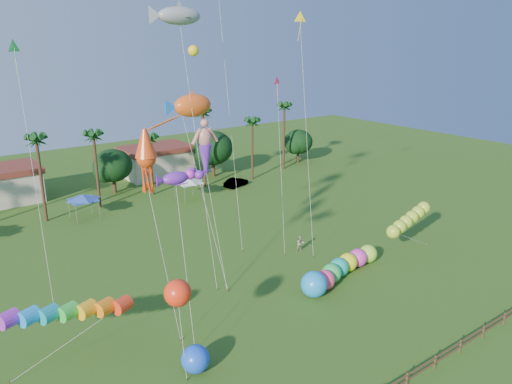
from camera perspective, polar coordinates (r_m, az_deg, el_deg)
ground at (r=38.43m, az=9.37°, el=-16.59°), size 160.00×160.00×0.00m
tree_line at (r=73.00m, az=-13.91°, el=3.29°), size 69.46×8.91×11.00m
buildings_row at (r=76.92m, az=-20.12°, el=1.68°), size 35.00×7.00×4.00m
tent_row at (r=63.31m, az=-18.98°, el=-0.71°), size 31.00×4.00×0.60m
fence at (r=35.04m, az=16.90°, el=-19.69°), size 36.12×0.12×1.00m
car_b at (r=74.07m, az=-2.31°, el=1.11°), size 4.35×2.45×1.36m
spectator_b at (r=52.05m, az=5.10°, el=-5.89°), size 1.01×0.91×1.71m
caterpillar_inflatable at (r=46.66m, az=9.34°, el=-8.78°), size 11.23×4.08×2.29m
blue_ball at (r=34.92m, az=-6.95°, el=-18.43°), size 1.91×1.91×1.91m
rainbow_tube at (r=36.96m, az=-18.11°, el=-13.15°), size 9.91×2.80×3.65m
green_worm at (r=51.26m, az=15.40°, el=-4.41°), size 9.65×3.17×3.69m
orange_ball_kite at (r=33.16m, az=-8.94°, el=-11.34°), size 1.85×2.55×6.40m
merman_kite at (r=44.62m, az=-5.82°, el=4.63°), size 2.28×5.44×14.02m
fish_kite at (r=44.53m, az=-7.26°, el=9.79°), size 5.50×6.85×16.69m
shark_kite at (r=44.90m, az=-8.74°, el=19.27°), size 5.61×7.69×23.93m
squid_kite at (r=36.04m, az=-12.43°, el=3.77°), size 1.92×4.47×15.31m
lobster_kite at (r=35.37m, az=-9.18°, el=1.56°), size 3.84×4.86×12.50m
delta_kite_red at (r=51.05m, az=2.44°, el=12.07°), size 2.51×4.25×17.58m
delta_kite_yellow at (r=50.53m, az=5.08°, el=18.75°), size 1.96×4.85×23.67m
delta_kite_green at (r=40.75m, az=-25.87°, el=14.10°), size 1.17×3.62×21.18m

